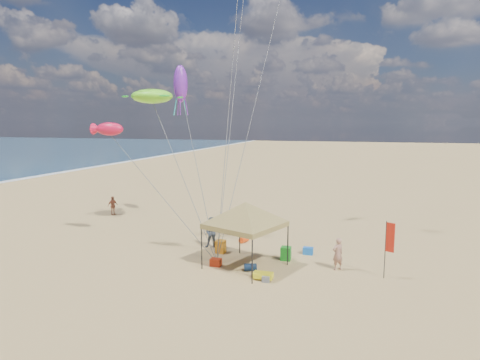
{
  "coord_description": "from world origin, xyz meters",
  "views": [
    {
      "loc": [
        6.39,
        -18.25,
        7.15
      ],
      "look_at": [
        0.0,
        3.0,
        4.0
      ],
      "focal_mm": 30.31,
      "sensor_mm": 36.0,
      "label": 1
    }
  ],
  "objects_px": {
    "chair_green": "(286,253)",
    "person_near_c": "(256,222)",
    "person_near_b": "(212,233)",
    "person_far_a": "(113,206)",
    "cooler_red": "(216,262)",
    "canopy_tent": "(245,205)",
    "cooler_blue": "(308,251)",
    "person_near_a": "(338,254)",
    "chair_yellow": "(221,247)",
    "feather_flag": "(389,241)",
    "beach_cart": "(263,275)"
  },
  "relations": [
    {
      "from": "feather_flag",
      "to": "person_far_a",
      "type": "xyz_separation_m",
      "value": [
        -19.81,
        7.78,
        -1.09
      ]
    },
    {
      "from": "canopy_tent",
      "to": "person_near_b",
      "type": "xyz_separation_m",
      "value": [
        -2.67,
        2.45,
        -2.28
      ]
    },
    {
      "from": "person_near_c",
      "to": "beach_cart",
      "type": "bearing_deg",
      "value": 115.69
    },
    {
      "from": "feather_flag",
      "to": "cooler_blue",
      "type": "bearing_deg",
      "value": 147.44
    },
    {
      "from": "canopy_tent",
      "to": "cooler_blue",
      "type": "relative_size",
      "value": 10.71
    },
    {
      "from": "cooler_red",
      "to": "person_near_c",
      "type": "height_order",
      "value": "person_near_c"
    },
    {
      "from": "canopy_tent",
      "to": "cooler_blue",
      "type": "height_order",
      "value": "canopy_tent"
    },
    {
      "from": "chair_green",
      "to": "person_near_c",
      "type": "distance_m",
      "value": 4.64
    },
    {
      "from": "chair_green",
      "to": "person_near_c",
      "type": "relative_size",
      "value": 0.38
    },
    {
      "from": "cooler_red",
      "to": "chair_yellow",
      "type": "height_order",
      "value": "chair_yellow"
    },
    {
      "from": "feather_flag",
      "to": "person_near_a",
      "type": "bearing_deg",
      "value": 166.11
    },
    {
      "from": "cooler_red",
      "to": "person_far_a",
      "type": "height_order",
      "value": "person_far_a"
    },
    {
      "from": "feather_flag",
      "to": "person_near_a",
      "type": "relative_size",
      "value": 1.69
    },
    {
      "from": "cooler_blue",
      "to": "person_near_c",
      "type": "xyz_separation_m",
      "value": [
        -3.6,
        2.53,
        0.73
      ]
    },
    {
      "from": "cooler_blue",
      "to": "beach_cart",
      "type": "height_order",
      "value": "cooler_blue"
    },
    {
      "from": "cooler_red",
      "to": "cooler_blue",
      "type": "distance_m",
      "value": 5.28
    },
    {
      "from": "feather_flag",
      "to": "chair_yellow",
      "type": "bearing_deg",
      "value": 170.86
    },
    {
      "from": "chair_green",
      "to": "chair_yellow",
      "type": "xyz_separation_m",
      "value": [
        -3.67,
        0.14,
        0.0
      ]
    },
    {
      "from": "person_near_b",
      "to": "person_far_a",
      "type": "distance_m",
      "value": 11.88
    },
    {
      "from": "person_far_a",
      "to": "person_near_c",
      "type": "bearing_deg",
      "value": -79.86
    },
    {
      "from": "chair_yellow",
      "to": "canopy_tent",
      "type": "bearing_deg",
      "value": -42.25
    },
    {
      "from": "feather_flag",
      "to": "chair_yellow",
      "type": "height_order",
      "value": "feather_flag"
    },
    {
      "from": "chair_green",
      "to": "person_far_a",
      "type": "relative_size",
      "value": 0.48
    },
    {
      "from": "canopy_tent",
      "to": "person_far_a",
      "type": "height_order",
      "value": "canopy_tent"
    },
    {
      "from": "cooler_red",
      "to": "person_near_a",
      "type": "height_order",
      "value": "person_near_a"
    },
    {
      "from": "feather_flag",
      "to": "cooler_red",
      "type": "xyz_separation_m",
      "value": [
        -8.16,
        -0.66,
        -1.64
      ]
    },
    {
      "from": "chair_yellow",
      "to": "person_near_c",
      "type": "xyz_separation_m",
      "value": [
        1.08,
        3.66,
        0.57
      ]
    },
    {
      "from": "chair_green",
      "to": "person_near_a",
      "type": "relative_size",
      "value": 0.44
    },
    {
      "from": "beach_cart",
      "to": "person_far_a",
      "type": "bearing_deg",
      "value": 146.55
    },
    {
      "from": "cooler_blue",
      "to": "chair_yellow",
      "type": "bearing_deg",
      "value": -166.38
    },
    {
      "from": "chair_green",
      "to": "person_far_a",
      "type": "bearing_deg",
      "value": 156.29
    },
    {
      "from": "beach_cart",
      "to": "person_near_a",
      "type": "relative_size",
      "value": 0.56
    },
    {
      "from": "feather_flag",
      "to": "chair_green",
      "type": "relative_size",
      "value": 3.89
    },
    {
      "from": "chair_yellow",
      "to": "person_near_b",
      "type": "xyz_separation_m",
      "value": [
        -0.75,
        0.71,
        0.55
      ]
    },
    {
      "from": "cooler_blue",
      "to": "person_near_c",
      "type": "relative_size",
      "value": 0.29
    },
    {
      "from": "cooler_blue",
      "to": "person_near_b",
      "type": "relative_size",
      "value": 0.3
    },
    {
      "from": "cooler_blue",
      "to": "beach_cart",
      "type": "distance_m",
      "value": 4.48
    },
    {
      "from": "person_near_a",
      "to": "person_near_c",
      "type": "xyz_separation_m",
      "value": [
        -5.28,
        4.49,
        0.12
      ]
    },
    {
      "from": "chair_yellow",
      "to": "person_near_b",
      "type": "height_order",
      "value": "person_near_b"
    },
    {
      "from": "chair_green",
      "to": "beach_cart",
      "type": "relative_size",
      "value": 0.78
    },
    {
      "from": "chair_green",
      "to": "cooler_blue",
      "type": "bearing_deg",
      "value": 51.71
    },
    {
      "from": "person_near_a",
      "to": "person_near_c",
      "type": "distance_m",
      "value": 6.93
    },
    {
      "from": "feather_flag",
      "to": "person_near_b",
      "type": "xyz_separation_m",
      "value": [
        -9.38,
        2.1,
        -0.93
      ]
    },
    {
      "from": "feather_flag",
      "to": "cooler_red",
      "type": "bearing_deg",
      "value": -175.37
    },
    {
      "from": "cooler_blue",
      "to": "person_near_c",
      "type": "height_order",
      "value": "person_near_c"
    },
    {
      "from": "person_near_a",
      "to": "person_near_c",
      "type": "bearing_deg",
      "value": -79.1
    },
    {
      "from": "person_near_a",
      "to": "person_near_b",
      "type": "distance_m",
      "value": 7.27
    },
    {
      "from": "beach_cart",
      "to": "person_far_a",
      "type": "relative_size",
      "value": 0.61
    },
    {
      "from": "person_near_b",
      "to": "person_far_a",
      "type": "xyz_separation_m",
      "value": [
        -10.43,
        5.68,
        -0.16
      ]
    },
    {
      "from": "person_near_a",
      "to": "person_near_c",
      "type": "relative_size",
      "value": 0.87
    }
  ]
}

